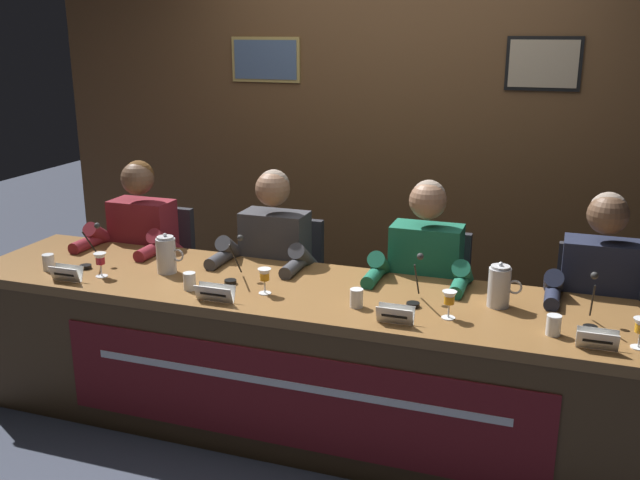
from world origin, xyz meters
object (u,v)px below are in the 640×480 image
(chair_center_left, at_px, (284,299))
(chair_far_right, at_px, (592,338))
(chair_far_left, at_px, (158,283))
(microphone_far_right, at_px, (592,310))
(microphone_center_right, at_px, (415,288))
(microphone_far_left, at_px, (90,253))
(water_pitcher_left_side, at_px, (166,255))
(chair_center_right, at_px, (427,317))
(conference_table, at_px, (312,343))
(panelist_center_left, at_px, (270,264))
(water_cup_far_right, at_px, (553,326))
(panelist_far_left, at_px, (137,249))
(water_cup_center_right, at_px, (356,299))
(water_cup_far_left, at_px, (49,263))
(juice_glass_center_left, at_px, (265,276))
(nameplate_center_right, at_px, (395,315))
(nameplate_center_left, at_px, (215,293))
(panelist_far_right, at_px, (599,301))
(water_cup_center_left, at_px, (190,282))
(juice_glass_far_left, at_px, (100,260))
(microphone_center_left, at_px, (234,267))
(nameplate_far_left, at_px, (66,273))
(juice_glass_center_right, at_px, (449,300))
(nameplate_far_right, at_px, (597,340))
(water_pitcher_right_side, at_px, (499,286))

(chair_center_left, height_order, chair_far_right, same)
(chair_far_left, distance_m, microphone_far_right, 2.59)
(microphone_center_right, xyz_separation_m, chair_far_right, (0.80, 0.60, -0.38))
(microphone_far_left, height_order, water_pitcher_left_side, microphone_far_left)
(chair_center_right, bearing_deg, microphone_center_right, -85.69)
(microphone_center_right, bearing_deg, conference_table, -169.31)
(panelist_center_left, bearing_deg, water_cup_far_right, -20.43)
(conference_table, relative_size, chair_far_right, 4.15)
(panelist_far_left, distance_m, water_cup_center_right, 1.59)
(water_cup_far_left, xyz_separation_m, panelist_center_left, (1.00, 0.56, -0.07))
(water_cup_far_right, bearing_deg, juice_glass_center_left, 177.80)
(panelist_far_left, xyz_separation_m, nameplate_center_right, (1.70, -0.66, 0.07))
(microphone_center_right, bearing_deg, nameplate_center_left, -162.54)
(chair_center_right, bearing_deg, water_cup_center_right, -105.11)
(water_cup_far_left, relative_size, nameplate_center_right, 0.54)
(panelist_center_left, xyz_separation_m, panelist_far_right, (1.69, 0.00, 0.00))
(panelist_center_left, distance_m, water_pitcher_left_side, 0.58)
(panelist_center_left, relative_size, water_pitcher_left_side, 5.78)
(water_cup_center_left, distance_m, microphone_far_right, 1.82)
(juice_glass_far_left, distance_m, panelist_far_right, 2.44)
(water_cup_far_right, bearing_deg, panelist_far_left, 166.61)
(juice_glass_center_left, relative_size, panelist_far_right, 0.10)
(microphone_center_left, bearing_deg, microphone_far_right, -0.84)
(nameplate_far_left, height_order, microphone_far_left, microphone_far_left)
(water_cup_far_left, distance_m, microphone_center_left, 1.00)
(juice_glass_center_right, bearing_deg, microphone_center_right, 144.90)
(chair_far_left, relative_size, water_cup_center_right, 10.43)
(nameplate_center_left, bearing_deg, conference_table, 24.69)
(chair_far_right, bearing_deg, chair_center_left, 180.00)
(juice_glass_center_right, xyz_separation_m, nameplate_far_right, (0.60, -0.12, -0.05))
(water_cup_far_left, height_order, juice_glass_center_right, juice_glass_center_right)
(conference_table, relative_size, nameplate_far_left, 22.10)
(water_cup_far_left, bearing_deg, panelist_far_left, 74.17)
(water_pitcher_left_side, bearing_deg, microphone_center_right, -0.51)
(juice_glass_center_right, xyz_separation_m, microphone_far_right, (0.58, 0.10, -0.01))
(panelist_center_left, height_order, juice_glass_center_left, panelist_center_left)
(chair_center_right, relative_size, panelist_far_right, 0.73)
(juice_glass_center_right, relative_size, nameplate_far_right, 0.79)
(conference_table, xyz_separation_m, juice_glass_center_right, (0.64, -0.03, 0.31))
(nameplate_center_left, relative_size, chair_center_right, 0.21)
(juice_glass_far_left, xyz_separation_m, water_pitcher_right_side, (1.94, 0.25, 0.01))
(nameplate_center_left, height_order, nameplate_center_right, same)
(chair_center_right, bearing_deg, nameplate_far_right, -45.92)
(panelist_center_left, relative_size, water_pitcher_right_side, 5.78)
(chair_far_left, distance_m, juice_glass_center_right, 2.08)
(chair_center_left, xyz_separation_m, juice_glass_center_right, (1.06, -0.72, 0.40))
(water_cup_center_left, distance_m, microphone_center_left, 0.24)
(water_cup_far_left, bearing_deg, juice_glass_center_left, 2.53)
(chair_far_left, relative_size, nameplate_far_left, 5.32)
(water_cup_far_right, bearing_deg, microphone_far_left, 177.02)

